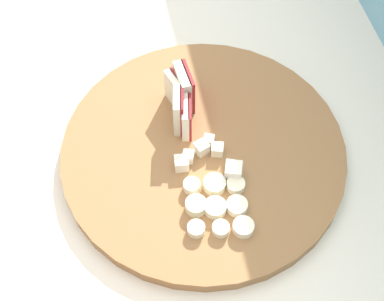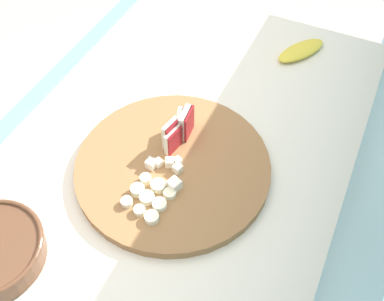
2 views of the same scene
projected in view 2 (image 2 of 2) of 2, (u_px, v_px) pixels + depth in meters
The scene contains 7 objects.
tiled_countertop at pixel (168, 255), 1.26m from camera, with size 1.19×0.74×0.87m.
tile_backsplash at pixel (321, 279), 0.99m from camera, with size 2.40×0.04×1.32m, color #6BADC6.
cutting_board at pixel (173, 167), 0.91m from camera, with size 0.39×0.39×0.02m, color olive.
apple_wedge_fan at pixel (179, 129), 0.92m from camera, with size 0.10×0.04×0.06m.
apple_dice_pile at pixel (168, 171), 0.88m from camera, with size 0.07×0.09×0.02m.
banana_slice_rows at pixel (149, 197), 0.84m from camera, with size 0.10×0.09×0.02m.
banana_peel at pixel (301, 50), 1.14m from camera, with size 0.14×0.05×0.02m, color gold.
Camera 2 is at (0.48, 0.30, 1.60)m, focal length 42.09 mm.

